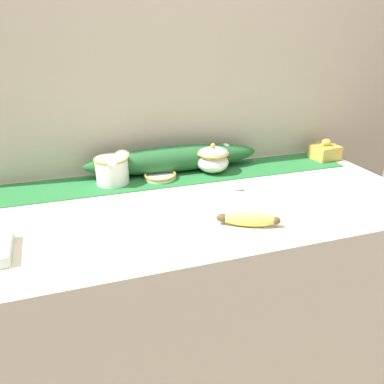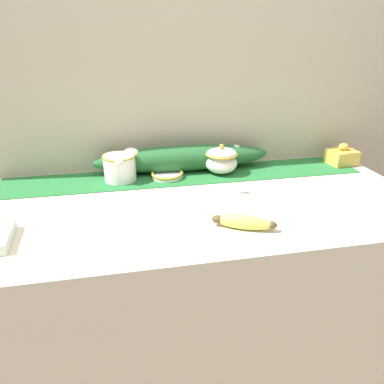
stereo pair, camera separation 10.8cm
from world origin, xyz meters
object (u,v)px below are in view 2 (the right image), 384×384
at_px(cream_pitcher, 120,166).
at_px(sugar_bowl, 221,160).
at_px(spoon, 239,191).
at_px(gift_box, 342,156).
at_px(banana, 244,222).
at_px(small_dish, 167,175).

relative_size(cream_pitcher, sugar_bowl, 1.12).
height_order(sugar_bowl, spoon, sugar_bowl).
xyz_separation_m(sugar_bowl, gift_box, (0.53, 0.01, -0.02)).
bearing_deg(banana, spoon, 74.64).
height_order(cream_pitcher, sugar_bowl, sugar_bowl).
relative_size(sugar_bowl, small_dish, 1.03).
bearing_deg(spoon, sugar_bowl, 115.39).
distance_m(sugar_bowl, gift_box, 0.53).
distance_m(cream_pitcher, gift_box, 0.92).
bearing_deg(banana, gift_box, 36.92).
xyz_separation_m(small_dish, gift_box, (0.75, 0.01, 0.02)).
distance_m(small_dish, spoon, 0.29).
xyz_separation_m(cream_pitcher, small_dish, (0.18, -0.01, -0.04)).
distance_m(spoon, gift_box, 0.55).
height_order(sugar_bowl, gift_box, sugar_bowl).
relative_size(spoon, gift_box, 1.51).
bearing_deg(banana, sugar_bowl, 83.01).
bearing_deg(sugar_bowl, banana, -96.99).
distance_m(cream_pitcher, small_dish, 0.18).
bearing_deg(sugar_bowl, gift_box, 0.61).
height_order(sugar_bowl, small_dish, sugar_bowl).
bearing_deg(small_dish, gift_box, 1.05).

